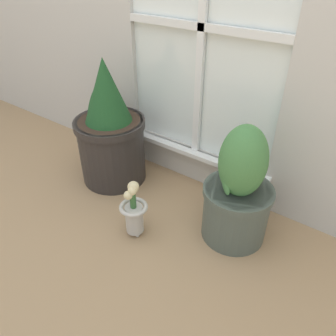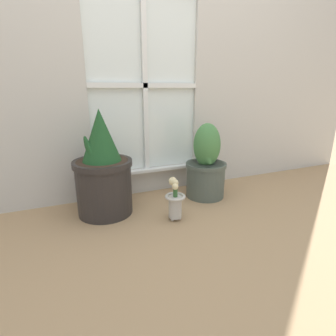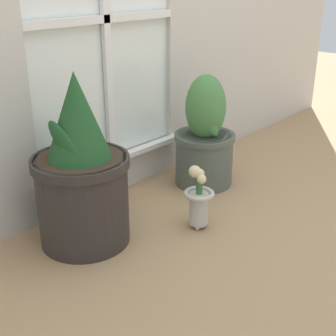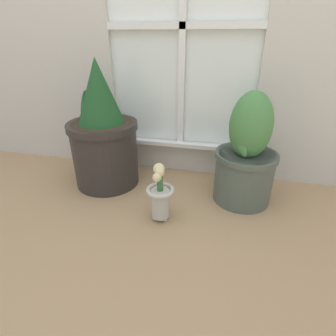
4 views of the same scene
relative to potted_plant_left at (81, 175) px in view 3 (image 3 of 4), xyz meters
name	(u,v)px [view 3 (image 3 of 4)]	position (x,y,z in m)	size (l,w,h in m)	color
ground_plane	(220,237)	(0.39, -0.41, -0.30)	(10.00, 10.00, 0.00)	tan
potted_plant_left	(81,175)	(0.00, 0.00, 0.00)	(0.39, 0.39, 0.71)	#2D2826
potted_plant_right	(205,140)	(0.79, -0.01, -0.06)	(0.32, 0.32, 0.58)	#4C564C
flower_vase	(199,199)	(0.40, -0.28, -0.16)	(0.13, 0.13, 0.29)	#BCB7AD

